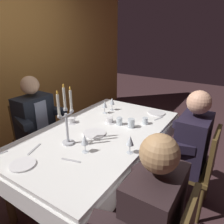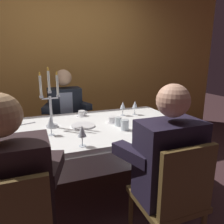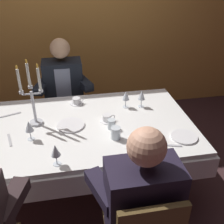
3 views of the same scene
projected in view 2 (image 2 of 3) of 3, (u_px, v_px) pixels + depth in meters
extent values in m
plane|color=#3D2628|center=(92.00, 191.00, 2.30)|extent=(12.00, 12.00, 0.00)
cube|color=gold|center=(63.00, 60.00, 3.46)|extent=(6.00, 0.12, 2.70)
cube|color=white|center=(91.00, 127.00, 2.12)|extent=(1.90, 1.10, 0.04)
cube|color=white|center=(91.00, 138.00, 2.14)|extent=(1.94, 1.14, 0.18)
cylinder|color=brown|center=(185.00, 167.00, 2.10)|extent=(0.07, 0.07, 0.70)
cylinder|color=brown|center=(7.00, 157.00, 2.31)|extent=(0.07, 0.07, 0.70)
cylinder|color=brown|center=(143.00, 137.00, 2.88)|extent=(0.07, 0.07, 0.70)
cylinder|color=silver|center=(52.00, 126.00, 2.06)|extent=(0.11, 0.11, 0.02)
cylinder|color=silver|center=(51.00, 111.00, 2.03)|extent=(0.02, 0.02, 0.28)
cylinder|color=silver|center=(50.00, 92.00, 1.98)|extent=(0.04, 0.04, 0.02)
cylinder|color=white|center=(49.00, 81.00, 1.96)|extent=(0.02, 0.02, 0.18)
ellipsoid|color=yellow|center=(48.00, 69.00, 1.93)|extent=(0.02, 0.02, 0.03)
cylinder|color=silver|center=(54.00, 98.00, 2.01)|extent=(0.07, 0.01, 0.01)
cylinder|color=silver|center=(58.00, 96.00, 2.02)|extent=(0.04, 0.04, 0.02)
cylinder|color=white|center=(57.00, 85.00, 1.99)|extent=(0.02, 0.02, 0.18)
ellipsoid|color=yellow|center=(57.00, 73.00, 1.96)|extent=(0.02, 0.02, 0.03)
cylinder|color=silver|center=(46.00, 99.00, 1.98)|extent=(0.07, 0.01, 0.01)
cylinder|color=silver|center=(41.00, 97.00, 1.97)|extent=(0.04, 0.04, 0.02)
cylinder|color=white|center=(41.00, 86.00, 1.94)|extent=(0.02, 0.02, 0.18)
ellipsoid|color=yellow|center=(40.00, 74.00, 1.91)|extent=(0.02, 0.02, 0.03)
cylinder|color=white|center=(83.00, 126.00, 2.08)|extent=(0.23, 0.23, 0.01)
cylinder|color=white|center=(2.00, 129.00, 1.97)|extent=(0.20, 0.20, 0.01)
cylinder|color=white|center=(178.00, 126.00, 2.08)|extent=(0.21, 0.21, 0.01)
cylinder|color=silver|center=(83.00, 146.00, 1.62)|extent=(0.06, 0.06, 0.00)
cylinder|color=silver|center=(82.00, 141.00, 1.61)|extent=(0.01, 0.01, 0.07)
cone|color=silver|center=(82.00, 131.00, 1.59)|extent=(0.07, 0.07, 0.08)
cylinder|color=maroon|center=(82.00, 134.00, 1.60)|extent=(0.04, 0.04, 0.03)
cylinder|color=silver|center=(123.00, 115.00, 2.47)|extent=(0.06, 0.06, 0.00)
cylinder|color=silver|center=(123.00, 112.00, 2.46)|extent=(0.01, 0.01, 0.07)
cone|color=silver|center=(123.00, 105.00, 2.44)|extent=(0.07, 0.07, 0.08)
cylinder|color=#E0D172|center=(123.00, 107.00, 2.45)|extent=(0.04, 0.04, 0.03)
cylinder|color=silver|center=(52.00, 135.00, 1.85)|extent=(0.06, 0.06, 0.00)
cylinder|color=silver|center=(51.00, 130.00, 1.84)|extent=(0.01, 0.01, 0.07)
cone|color=silver|center=(51.00, 122.00, 1.82)|extent=(0.07, 0.07, 0.08)
cylinder|color=silver|center=(135.00, 114.00, 2.51)|extent=(0.06, 0.06, 0.00)
cylinder|color=silver|center=(135.00, 111.00, 2.50)|extent=(0.01, 0.01, 0.07)
cone|color=silver|center=(135.00, 104.00, 2.48)|extent=(0.07, 0.07, 0.08)
cylinder|color=silver|center=(145.00, 127.00, 1.95)|extent=(0.06, 0.06, 0.08)
cylinder|color=silver|center=(118.00, 121.00, 2.10)|extent=(0.07, 0.07, 0.08)
cylinder|color=silver|center=(125.00, 125.00, 1.97)|extent=(0.08, 0.08, 0.10)
cylinder|color=white|center=(112.00, 122.00, 2.21)|extent=(0.12, 0.12, 0.01)
cylinder|color=white|center=(112.00, 119.00, 2.20)|extent=(0.08, 0.08, 0.05)
torus|color=white|center=(117.00, 119.00, 2.22)|extent=(0.04, 0.01, 0.04)
cylinder|color=white|center=(82.00, 116.00, 2.45)|extent=(0.12, 0.12, 0.01)
cylinder|color=white|center=(82.00, 113.00, 2.45)|extent=(0.08, 0.08, 0.05)
torus|color=white|center=(86.00, 112.00, 2.46)|extent=(0.04, 0.01, 0.04)
cube|color=#B7B7BC|center=(26.00, 124.00, 2.15)|extent=(0.19, 0.08, 0.01)
cube|color=#B7B7BC|center=(32.00, 136.00, 1.81)|extent=(0.06, 0.17, 0.01)
cube|color=#B7B7BC|center=(3.00, 121.00, 2.25)|extent=(0.17, 0.06, 0.01)
cube|color=#B7B7BC|center=(170.00, 130.00, 1.96)|extent=(0.17, 0.07, 0.01)
cube|color=#2E2022|center=(10.00, 192.00, 1.09)|extent=(0.42, 0.26, 0.54)
cube|color=white|center=(11.00, 174.00, 1.20)|extent=(0.16, 0.01, 0.40)
cube|color=#2E2022|center=(52.00, 168.00, 1.24)|extent=(0.19, 0.34, 0.08)
cylinder|color=brown|center=(55.00, 151.00, 2.78)|extent=(0.04, 0.04, 0.42)
cylinder|color=brown|center=(83.00, 147.00, 2.90)|extent=(0.04, 0.04, 0.42)
cylinder|color=brown|center=(53.00, 141.00, 3.10)|extent=(0.04, 0.04, 0.42)
cylinder|color=brown|center=(77.00, 138.00, 3.23)|extent=(0.04, 0.04, 0.42)
cube|color=brown|center=(66.00, 129.00, 2.94)|extent=(0.42, 0.42, 0.04)
cube|color=brown|center=(63.00, 109.00, 3.05)|extent=(0.38, 0.04, 0.44)
cube|color=black|center=(65.00, 108.00, 2.87)|extent=(0.42, 0.26, 0.54)
cube|color=#8794AF|center=(67.00, 108.00, 2.74)|extent=(0.16, 0.01, 0.40)
sphere|color=#DCAC81|center=(63.00, 78.00, 2.77)|extent=(0.21, 0.21, 0.21)
cube|color=black|center=(49.00, 108.00, 2.69)|extent=(0.19, 0.34, 0.08)
cube|color=black|center=(83.00, 105.00, 2.85)|extent=(0.19, 0.34, 0.08)
cylinder|color=brown|center=(170.00, 204.00, 1.77)|extent=(0.04, 0.04, 0.42)
cylinder|color=brown|center=(131.00, 216.00, 1.65)|extent=(0.04, 0.04, 0.42)
cube|color=brown|center=(166.00, 198.00, 1.49)|extent=(0.42, 0.42, 0.04)
cube|color=brown|center=(187.00, 182.00, 1.26)|extent=(0.38, 0.04, 0.44)
cube|color=black|center=(169.00, 160.00, 1.42)|extent=(0.42, 0.26, 0.54)
cube|color=silver|center=(158.00, 148.00, 1.53)|extent=(0.16, 0.01, 0.40)
sphere|color=#DDA180|center=(173.00, 101.00, 1.32)|extent=(0.21, 0.21, 0.21)
cube|color=black|center=(186.00, 145.00, 1.57)|extent=(0.19, 0.34, 0.08)
cube|color=black|center=(132.00, 154.00, 1.42)|extent=(0.19, 0.34, 0.08)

